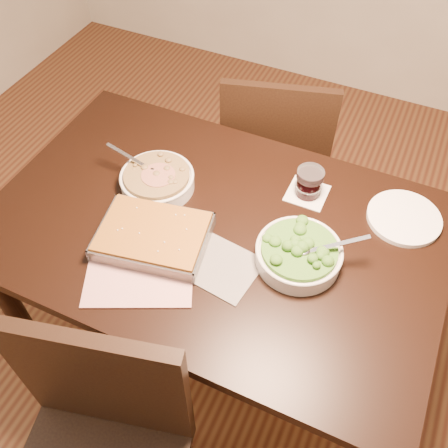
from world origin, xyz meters
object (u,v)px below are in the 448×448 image
object	(u,v)px
baking_dish	(153,236)
dinner_plate	(404,218)
broccoli_bowl	(299,253)
chair_far	(275,152)
table	(214,244)
wine_tumbler	(309,182)
stew_bowl	(157,180)

from	to	relation	value
baking_dish	dinner_plate	distance (m)	0.77
broccoli_bowl	chair_far	xyz separation A→B (m)	(-0.31, 0.67, -0.27)
table	baking_dish	bearing A→B (deg)	-135.00
baking_dish	wine_tumbler	distance (m)	0.52
stew_bowl	dinner_plate	size ratio (longest dim) A/B	1.18
table	wine_tumbler	world-z (taller)	wine_tumbler
broccoli_bowl	wine_tumbler	distance (m)	0.27
table	chair_far	world-z (taller)	chair_far
table	baking_dish	distance (m)	0.23
dinner_plate	chair_far	size ratio (longest dim) A/B	0.25
chair_far	dinner_plate	bearing A→B (deg)	129.61
table	stew_bowl	world-z (taller)	stew_bowl
wine_tumbler	dinner_plate	xyz separation A→B (m)	(0.31, 0.02, -0.05)
broccoli_bowl	chair_far	distance (m)	0.79
broccoli_bowl	table	bearing A→B (deg)	176.44
broccoli_bowl	wine_tumbler	xyz separation A→B (m)	(-0.06, 0.27, 0.02)
broccoli_bowl	baking_dish	world-z (taller)	broccoli_bowl
table	broccoli_bowl	distance (m)	0.31
baking_dish	chair_far	distance (m)	0.84
broccoli_bowl	chair_far	world-z (taller)	chair_far
broccoli_bowl	dinner_plate	size ratio (longest dim) A/B	1.18
wine_tumbler	dinner_plate	size ratio (longest dim) A/B	0.42
chair_far	table	bearing A→B (deg)	76.67
wine_tumbler	chair_far	world-z (taller)	chair_far
broccoli_bowl	baking_dish	size ratio (longest dim) A/B	0.75
dinner_plate	chair_far	distance (m)	0.72
table	baking_dish	size ratio (longest dim) A/B	3.90
baking_dish	chair_far	size ratio (longest dim) A/B	0.39
baking_dish	chair_far	world-z (taller)	chair_far
stew_bowl	broccoli_bowl	distance (m)	0.52
baking_dish	dinner_plate	size ratio (longest dim) A/B	1.58
baking_dish	wine_tumbler	world-z (taller)	wine_tumbler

